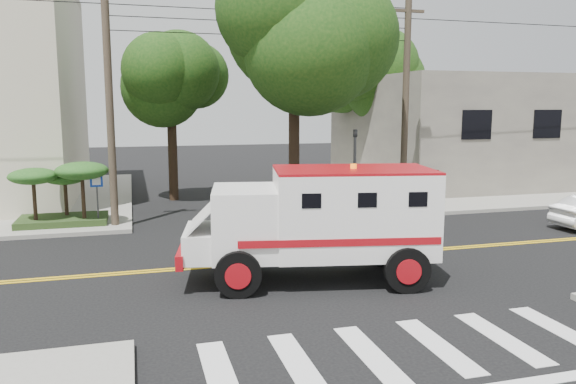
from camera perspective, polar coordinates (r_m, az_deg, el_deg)
name	(u,v)px	position (r m, az deg, el deg)	size (l,w,h in m)	color
ground	(306,259)	(16.87, 1.88, -6.86)	(100.00, 100.00, 0.00)	black
sidewalk_ne	(456,182)	(34.62, 16.67, 0.97)	(17.00, 17.00, 0.15)	gray
building_right	(475,129)	(35.60, 18.51, 6.06)	(14.00, 12.00, 6.00)	#6A635B
utility_pole_left	(110,107)	(21.51, -17.66, 8.24)	(0.28, 0.28, 9.00)	#382D23
utility_pole_right	(405,107)	(24.41, 11.84, 8.48)	(0.28, 0.28, 9.00)	#382D23
tree_main	(307,37)	(22.91, 1.94, 15.42)	(6.08, 5.70, 9.85)	black
tree_left	(178,80)	(27.40, -11.15, 11.08)	(4.48, 4.20, 7.70)	black
tree_right	(370,79)	(34.18, 8.29, 11.27)	(4.80, 4.50, 8.20)	black
traffic_signal	(355,163)	(22.93, 6.78, 2.90)	(0.15, 0.18, 3.60)	#3F3F42
accessibility_sign	(97,192)	(21.94, -18.83, -0.04)	(0.45, 0.10, 2.02)	#3F3F42
palm_planter	(62,184)	(22.45, -21.95, 0.71)	(3.52, 2.63, 2.36)	#1E3314
armored_truck	(321,217)	(14.56, 3.34, -2.60)	(6.79, 3.56, 2.95)	white
pedestrian_a	(421,193)	(24.30, 13.35, -0.11)	(0.55, 0.36, 1.50)	gray
pedestrian_b	(435,187)	(25.93, 14.71, 0.48)	(0.77, 0.60, 1.58)	gray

